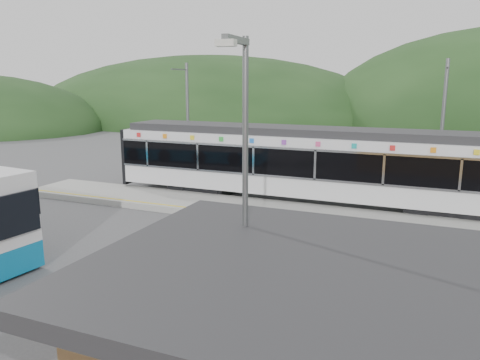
% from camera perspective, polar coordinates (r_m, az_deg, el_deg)
% --- Properties ---
extents(ground, '(120.00, 120.00, 0.00)m').
position_cam_1_polar(ground, '(18.40, -0.03, -6.89)').
color(ground, '#4C4C4F').
rests_on(ground, ground).
extents(hills, '(146.00, 149.00, 26.00)m').
position_cam_1_polar(hills, '(22.15, 20.53, -4.39)').
color(hills, '#1E3D19').
rests_on(hills, ground).
extents(platform, '(26.00, 3.20, 0.30)m').
position_cam_1_polar(platform, '(21.30, 3.43, -3.85)').
color(platform, '#9E9E99').
rests_on(platform, ground).
extents(yellow_line, '(26.00, 0.10, 0.01)m').
position_cam_1_polar(yellow_line, '(20.08, 2.19, -4.36)').
color(yellow_line, yellow).
rests_on(yellow_line, platform).
extents(train, '(20.44, 3.01, 3.74)m').
position_cam_1_polar(train, '(23.04, 8.85, 2.12)').
color(train, black).
rests_on(train, ground).
extents(catenary_mast_west, '(0.18, 1.80, 7.00)m').
position_cam_1_polar(catenary_mast_west, '(28.29, -6.42, 7.22)').
color(catenary_mast_west, slate).
rests_on(catenary_mast_west, ground).
extents(catenary_mast_east, '(0.18, 1.80, 7.00)m').
position_cam_1_polar(catenary_mast_east, '(24.72, 23.39, 5.65)').
color(catenary_mast_east, slate).
rests_on(catenary_mast_east, ground).
extents(station_shelter, '(9.20, 6.20, 3.00)m').
position_cam_1_polar(station_shelter, '(8.33, 14.99, -20.24)').
color(station_shelter, olive).
rests_on(station_shelter, ground).
extents(lamp_post, '(0.36, 1.18, 6.79)m').
position_cam_1_polar(lamp_post, '(9.36, 0.34, 0.19)').
color(lamp_post, slate).
rests_on(lamp_post, ground).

